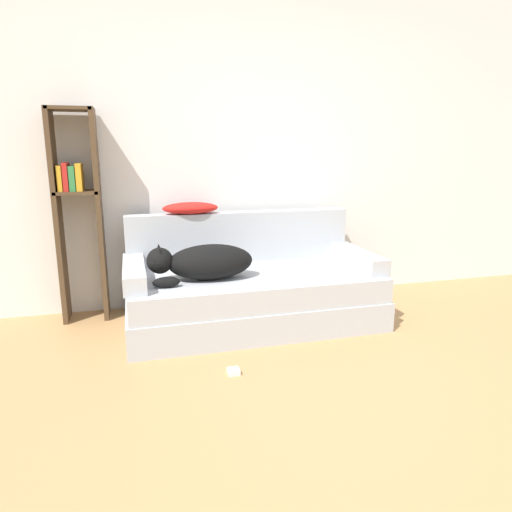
# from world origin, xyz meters

# --- Properties ---
(ground_plane) EXTENTS (20.00, 20.00, 0.00)m
(ground_plane) POSITION_xyz_m (0.00, 0.00, 0.00)
(ground_plane) COLOR tan
(wall_back) EXTENTS (7.21, 0.06, 2.70)m
(wall_back) POSITION_xyz_m (0.00, 2.31, 1.35)
(wall_back) COLOR white
(wall_back) RESTS_ON ground_plane
(couch) EXTENTS (1.88, 0.95, 0.40)m
(couch) POSITION_xyz_m (-0.09, 1.67, 0.20)
(couch) COLOR #B2B7BC
(couch) RESTS_ON ground_plane
(couch_backrest) EXTENTS (1.84, 0.15, 0.41)m
(couch_backrest) POSITION_xyz_m (-0.09, 2.08, 0.60)
(couch_backrest) COLOR #B2B7BC
(couch_backrest) RESTS_ON couch
(couch_arm_left) EXTENTS (0.15, 0.76, 0.12)m
(couch_arm_left) POSITION_xyz_m (-0.95, 1.67, 0.46)
(couch_arm_left) COLOR #B2B7BC
(couch_arm_left) RESTS_ON couch
(couch_arm_right) EXTENTS (0.15, 0.76, 0.12)m
(couch_arm_right) POSITION_xyz_m (0.78, 1.67, 0.46)
(couch_arm_right) COLOR #B2B7BC
(couch_arm_right) RESTS_ON couch
(dog) EXTENTS (0.75, 0.32, 0.27)m
(dog) POSITION_xyz_m (-0.47, 1.58, 0.53)
(dog) COLOR black
(dog) RESTS_ON couch
(laptop) EXTENTS (0.32, 0.24, 0.02)m
(laptop) POSITION_xyz_m (0.15, 1.56, 0.41)
(laptop) COLOR silver
(laptop) RESTS_ON couch
(throw_pillow) EXTENTS (0.44, 0.22, 0.09)m
(throw_pillow) POSITION_xyz_m (-0.49, 2.07, 0.86)
(throw_pillow) COLOR red
(throw_pillow) RESTS_ON couch_backrest
(bookshelf) EXTENTS (0.34, 0.26, 1.61)m
(bookshelf) POSITION_xyz_m (-1.34, 2.13, 0.90)
(bookshelf) COLOR #4C3823
(bookshelf) RESTS_ON ground_plane
(power_adapter) EXTENTS (0.07, 0.07, 0.03)m
(power_adapter) POSITION_xyz_m (-0.42, 0.89, 0.02)
(power_adapter) COLOR white
(power_adapter) RESTS_ON ground_plane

